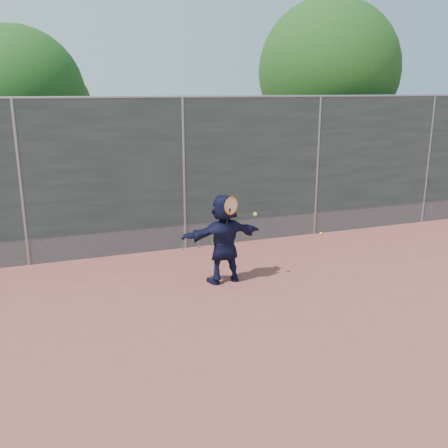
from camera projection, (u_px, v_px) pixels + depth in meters
name	position (u px, v px, depth m)	size (l,w,h in m)	color
ground	(253.00, 319.00, 7.05)	(80.00, 80.00, 0.00)	#9E4C42
player	(224.00, 239.00, 8.26)	(1.39, 0.44, 1.50)	black
ball_ground	(321.00, 233.00, 11.11)	(0.07, 0.07, 0.07)	#C0F736
fence	(184.00, 171.00, 9.81)	(20.00, 0.06, 3.03)	#38423D
swing_action	(234.00, 208.00, 7.97)	(0.61, 0.16, 0.51)	orange
tree_right	(333.00, 75.00, 12.90)	(3.78, 3.60, 5.39)	#382314
tree_left	(25.00, 98.00, 11.27)	(3.15, 3.00, 4.53)	#382314
weed_clump	(201.00, 241.00, 10.18)	(0.68, 0.07, 0.30)	#387226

